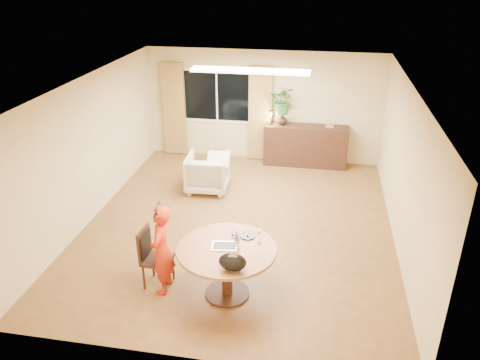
# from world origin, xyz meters

# --- Properties ---
(floor) EXTENTS (6.50, 6.50, 0.00)m
(floor) POSITION_xyz_m (0.00, 0.00, 0.00)
(floor) COLOR brown
(floor) RESTS_ON ground
(ceiling) EXTENTS (6.50, 6.50, 0.00)m
(ceiling) POSITION_xyz_m (0.00, 0.00, 2.60)
(ceiling) COLOR white
(ceiling) RESTS_ON wall_back
(wall_back) EXTENTS (5.50, 0.00, 5.50)m
(wall_back) POSITION_xyz_m (0.00, 3.25, 1.30)
(wall_back) COLOR tan
(wall_back) RESTS_ON floor
(wall_left) EXTENTS (0.00, 6.50, 6.50)m
(wall_left) POSITION_xyz_m (-2.75, 0.00, 1.30)
(wall_left) COLOR tan
(wall_left) RESTS_ON floor
(wall_right) EXTENTS (0.00, 6.50, 6.50)m
(wall_right) POSITION_xyz_m (2.75, 0.00, 1.30)
(wall_right) COLOR tan
(wall_right) RESTS_ON floor
(window) EXTENTS (1.70, 0.03, 1.30)m
(window) POSITION_xyz_m (-1.10, 3.23, 1.50)
(window) COLOR white
(window) RESTS_ON wall_back
(curtain_left) EXTENTS (0.55, 0.08, 2.25)m
(curtain_left) POSITION_xyz_m (-2.15, 3.15, 1.15)
(curtain_left) COLOR brown
(curtain_left) RESTS_ON wall_back
(curtain_right) EXTENTS (0.55, 0.08, 2.25)m
(curtain_right) POSITION_xyz_m (-0.05, 3.15, 1.15)
(curtain_right) COLOR brown
(curtain_right) RESTS_ON wall_back
(ceiling_panel) EXTENTS (2.20, 0.35, 0.05)m
(ceiling_panel) POSITION_xyz_m (0.00, 1.20, 2.57)
(ceiling_panel) COLOR white
(ceiling_panel) RESTS_ON ceiling
(dining_table) EXTENTS (1.39, 1.39, 0.79)m
(dining_table) POSITION_xyz_m (0.18, -1.98, 0.62)
(dining_table) COLOR brown
(dining_table) RESTS_ON floor
(dining_chair) EXTENTS (0.47, 0.44, 0.93)m
(dining_chair) POSITION_xyz_m (-0.87, -1.93, 0.46)
(dining_chair) COLOR black
(dining_chair) RESTS_ON floor
(child) EXTENTS (0.51, 0.34, 1.38)m
(child) POSITION_xyz_m (-0.75, -2.03, 0.69)
(child) COLOR red
(child) RESTS_ON floor
(laptop) EXTENTS (0.41, 0.30, 0.25)m
(laptop) POSITION_xyz_m (0.15, -1.95, 0.92)
(laptop) COLOR #B7B7BC
(laptop) RESTS_ON dining_table
(tumbler) EXTENTS (0.09, 0.09, 0.10)m
(tumbler) POSITION_xyz_m (0.22, -1.64, 0.84)
(tumbler) COLOR white
(tumbler) RESTS_ON dining_table
(wine_glass) EXTENTS (0.08, 0.08, 0.21)m
(wine_glass) POSITION_xyz_m (0.61, -1.77, 0.90)
(wine_glass) COLOR white
(wine_glass) RESTS_ON dining_table
(pot_lid) EXTENTS (0.28, 0.28, 0.04)m
(pot_lid) POSITION_xyz_m (0.42, -1.63, 0.81)
(pot_lid) COLOR white
(pot_lid) RESTS_ON dining_table
(handbag) EXTENTS (0.40, 0.27, 0.24)m
(handbag) POSITION_xyz_m (0.36, -2.46, 0.92)
(handbag) COLOR black
(handbag) RESTS_ON dining_table
(armchair) EXTENTS (0.87, 0.90, 0.78)m
(armchair) POSITION_xyz_m (-0.90, 1.31, 0.39)
(armchair) COLOR beige
(armchair) RESTS_ON floor
(throw) EXTENTS (0.51, 0.60, 0.03)m
(throw) POSITION_xyz_m (-0.66, 1.29, 0.80)
(throw) COLOR beige
(throw) RESTS_ON armchair
(sideboard) EXTENTS (1.92, 0.47, 0.96)m
(sideboard) POSITION_xyz_m (1.05, 3.01, 0.48)
(sideboard) COLOR black
(sideboard) RESTS_ON floor
(vase) EXTENTS (0.28, 0.28, 0.25)m
(vase) POSITION_xyz_m (0.48, 3.01, 1.09)
(vase) COLOR black
(vase) RESTS_ON sideboard
(bouquet) EXTENTS (0.65, 0.58, 0.66)m
(bouquet) POSITION_xyz_m (0.49, 3.01, 1.54)
(bouquet) COLOR #266024
(bouquet) RESTS_ON vase
(book_stack) EXTENTS (0.21, 0.18, 0.08)m
(book_stack) POSITION_xyz_m (1.56, 3.01, 1.00)
(book_stack) COLOR olive
(book_stack) RESTS_ON sideboard
(desk_lamp) EXTENTS (0.15, 0.15, 0.36)m
(desk_lamp) POSITION_xyz_m (0.23, 2.96, 1.14)
(desk_lamp) COLOR black
(desk_lamp) RESTS_ON sideboard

